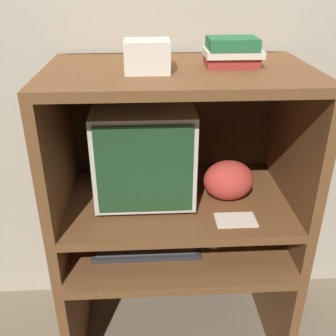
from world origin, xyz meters
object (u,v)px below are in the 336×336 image
object	(u,v)px
keyboard	(146,248)
book_stack	(232,52)
mouse	(213,244)
snack_bag	(228,180)
crt_monitor	(144,148)
storage_box	(147,56)

from	to	relation	value
keyboard	book_stack	world-z (taller)	book_stack
mouse	snack_bag	bearing A→B (deg)	54.75
crt_monitor	book_stack	size ratio (longest dim) A/B	2.12
crt_monitor	book_stack	distance (m)	0.52
keyboard	snack_bag	bearing A→B (deg)	15.64
keyboard	book_stack	size ratio (longest dim) A/B	2.16
mouse	keyboard	bearing A→B (deg)	-178.66
mouse	snack_bag	size ratio (longest dim) A/B	0.33
mouse	storage_box	distance (m)	0.83
keyboard	crt_monitor	bearing A→B (deg)	88.87
snack_bag	storage_box	bearing A→B (deg)	-172.87
keyboard	storage_box	bearing A→B (deg)	67.77
book_stack	mouse	bearing A→B (deg)	-111.62
mouse	snack_bag	distance (m)	0.29
mouse	book_stack	xyz separation A→B (m)	(0.05, 0.12, 0.79)
crt_monitor	storage_box	bearing A→B (deg)	-80.32
storage_box	crt_monitor	bearing A→B (deg)	99.68
crt_monitor	keyboard	xyz separation A→B (m)	(-0.00, -0.18, -0.39)
keyboard	mouse	size ratio (longest dim) A/B	6.53
keyboard	mouse	world-z (taller)	mouse
snack_bag	storage_box	world-z (taller)	storage_box
book_stack	storage_box	xyz separation A→B (m)	(-0.31, -0.07, 0.00)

